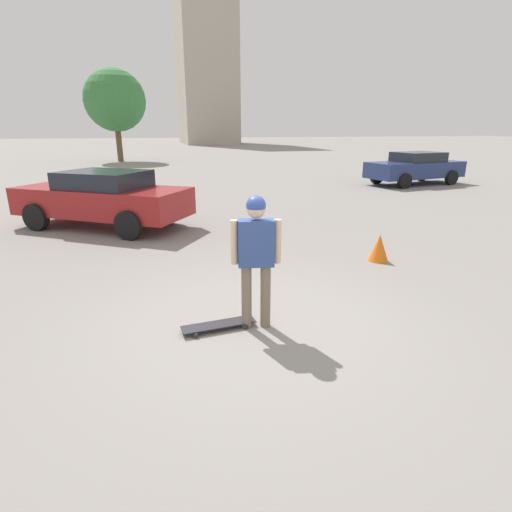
{
  "coord_description": "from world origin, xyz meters",
  "views": [
    {
      "loc": [
        4.52,
        -1.23,
        2.47
      ],
      "look_at": [
        0.0,
        0.0,
        0.96
      ],
      "focal_mm": 28.0,
      "sensor_mm": 36.0,
      "label": 1
    }
  ],
  "objects_px": {
    "person": "(256,249)",
    "car_parked_near": "(103,198)",
    "car_parked_far": "(415,167)",
    "traffic_cone": "(379,248)",
    "skateboard": "(219,325)"
  },
  "relations": [
    {
      "from": "person",
      "to": "car_parked_near",
      "type": "bearing_deg",
      "value": 121.2
    },
    {
      "from": "person",
      "to": "car_parked_far",
      "type": "xyz_separation_m",
      "value": [
        -11.46,
        10.65,
        -0.29
      ]
    },
    {
      "from": "traffic_cone",
      "to": "person",
      "type": "bearing_deg",
      "value": -56.57
    },
    {
      "from": "skateboard",
      "to": "car_parked_near",
      "type": "relative_size",
      "value": 0.21
    },
    {
      "from": "person",
      "to": "car_parked_far",
      "type": "bearing_deg",
      "value": 58.01
    },
    {
      "from": "skateboard",
      "to": "car_parked_far",
      "type": "relative_size",
      "value": 0.2
    },
    {
      "from": "car_parked_far",
      "to": "person",
      "type": "bearing_deg",
      "value": 37.34
    },
    {
      "from": "traffic_cone",
      "to": "car_parked_far",
      "type": "bearing_deg",
      "value": 141.11
    },
    {
      "from": "person",
      "to": "car_parked_near",
      "type": "xyz_separation_m",
      "value": [
        -6.35,
        -2.34,
        -0.28
      ]
    },
    {
      "from": "car_parked_far",
      "to": "traffic_cone",
      "type": "bearing_deg",
      "value": 41.36
    },
    {
      "from": "person",
      "to": "car_parked_near",
      "type": "relative_size",
      "value": 0.37
    },
    {
      "from": "skateboard",
      "to": "car_parked_far",
      "type": "xyz_separation_m",
      "value": [
        -11.41,
        11.13,
        0.7
      ]
    },
    {
      "from": "traffic_cone",
      "to": "car_parked_near",
      "type": "bearing_deg",
      "value": -129.12
    },
    {
      "from": "person",
      "to": "car_parked_near",
      "type": "distance_m",
      "value": 6.77
    },
    {
      "from": "person",
      "to": "skateboard",
      "type": "bearing_deg",
      "value": -175.27
    }
  ]
}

